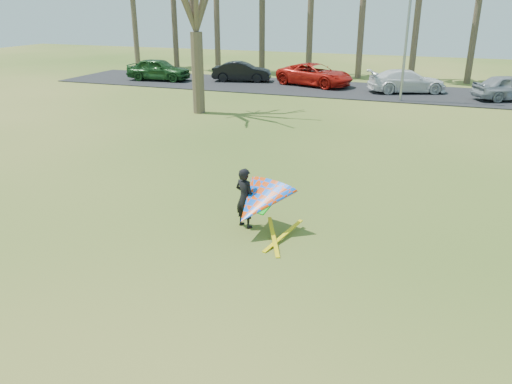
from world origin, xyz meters
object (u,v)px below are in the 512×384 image
(streetlight, at_px, (411,24))
(car_4, at_px, (512,88))
(car_0, at_px, (159,69))
(car_2, at_px, (315,75))
(car_1, at_px, (242,72))
(car_3, at_px, (407,81))
(kite_flyer, at_px, (256,202))

(streetlight, height_order, car_4, streetlight)
(car_0, bearing_deg, streetlight, -101.84)
(car_2, xyz_separation_m, car_4, (12.45, -1.46, -0.00))
(car_0, xyz_separation_m, car_1, (6.08, 1.66, -0.10))
(streetlight, bearing_deg, car_0, 172.67)
(streetlight, bearing_deg, car_3, 91.22)
(streetlight, relative_size, car_2, 1.46)
(car_3, height_order, kite_flyer, kite_flyer)
(car_3, bearing_deg, car_0, 70.91)
(streetlight, distance_m, car_0, 18.57)
(car_1, height_order, car_3, car_3)
(car_2, bearing_deg, kite_flyer, -150.89)
(car_2, bearing_deg, streetlight, -102.25)
(car_0, relative_size, car_2, 0.87)
(car_2, relative_size, car_4, 1.23)
(car_1, xyz_separation_m, kite_flyer, (9.86, -24.04, 0.08))
(car_3, relative_size, kite_flyer, 2.10)
(streetlight, xyz_separation_m, car_4, (6.06, 2.42, -3.64))
(car_0, relative_size, car_4, 1.06)
(kite_flyer, bearing_deg, car_1, 112.30)
(streetlight, distance_m, car_4, 7.47)
(car_4, bearing_deg, streetlight, 87.17)
(car_2, bearing_deg, car_0, 116.60)
(car_1, distance_m, car_3, 11.95)
(streetlight, relative_size, car_3, 1.60)
(streetlight, xyz_separation_m, car_2, (-6.40, 3.88, -3.64))
(car_0, height_order, car_3, car_0)
(car_1, xyz_separation_m, car_4, (18.05, -1.56, 0.05))
(car_0, height_order, kite_flyer, kite_flyer)
(car_1, height_order, car_2, car_2)
(car_0, height_order, car_2, car_0)
(car_3, xyz_separation_m, kite_flyer, (-2.06, -23.22, 0.06))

